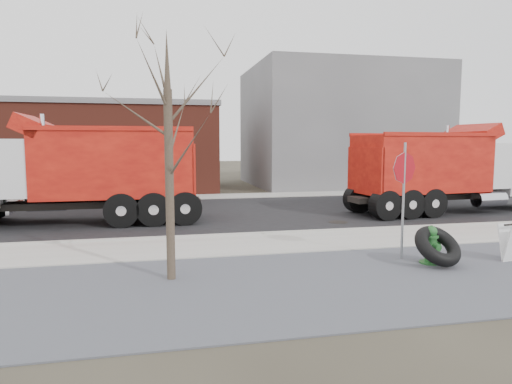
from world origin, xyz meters
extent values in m
plane|color=#383328|center=(0.00, 0.00, 0.00)|extent=(120.00, 120.00, 0.00)
cube|color=slate|center=(0.00, -3.50, 0.01)|extent=(60.00, 5.00, 0.03)
cube|color=#9E9B93|center=(0.00, 0.25, 0.03)|extent=(60.00, 2.50, 0.06)
cube|color=#9E9B93|center=(0.00, 1.55, 0.06)|extent=(60.00, 0.15, 0.11)
cube|color=black|center=(0.00, 6.30, 0.01)|extent=(60.00, 9.40, 0.02)
cube|color=#9E9B93|center=(0.00, 12.00, 0.03)|extent=(60.00, 2.00, 0.06)
cube|color=gray|center=(9.00, 18.00, 4.00)|extent=(12.00, 10.00, 8.00)
cube|color=maroon|center=(-10.00, 17.00, 2.50)|extent=(20.00, 8.00, 5.00)
cube|color=gray|center=(-10.00, 17.00, 5.15)|extent=(20.20, 8.20, 0.30)
cylinder|color=#382D23|center=(-3.20, -2.60, 2.00)|extent=(0.18, 0.18, 4.00)
cone|color=#382D23|center=(-3.20, -2.60, 4.60)|extent=(0.14, 0.14, 1.20)
cylinder|color=#2C6727|center=(2.93, -2.65, 0.03)|extent=(0.50, 0.50, 0.07)
cylinder|color=#2C6727|center=(2.93, -2.65, 0.38)|extent=(0.26, 0.26, 0.69)
cylinder|color=#2C6727|center=(2.93, -2.65, 0.69)|extent=(0.34, 0.34, 0.06)
sphere|color=#2C6727|center=(2.93, -2.65, 0.80)|extent=(0.27, 0.27, 0.27)
cylinder|color=#2C6727|center=(2.93, -2.65, 0.92)|extent=(0.06, 0.06, 0.07)
cylinder|color=#2C6727|center=(2.74, -2.69, 0.48)|extent=(0.16, 0.15, 0.13)
cylinder|color=#2C6727|center=(3.12, -2.61, 0.48)|extent=(0.16, 0.15, 0.13)
cylinder|color=#2C6727|center=(2.97, -2.84, 0.46)|extent=(0.20, 0.17, 0.17)
torus|color=black|center=(2.96, -2.88, 0.50)|extent=(1.35, 1.30, 0.97)
cylinder|color=gray|center=(2.50, -2.08, 1.46)|extent=(0.06, 0.06, 2.92)
cylinder|color=#A00B13|center=(2.50, -2.08, 2.30)|extent=(0.75, 0.30, 0.79)
cube|color=white|center=(5.03, -2.78, 0.48)|extent=(0.70, 0.34, 0.92)
cube|color=black|center=(8.39, 4.62, 0.69)|extent=(8.83, 1.74, 0.23)
cube|color=silver|center=(11.90, 4.96, 1.25)|extent=(2.44, 2.21, 1.13)
cube|color=silver|center=(10.01, 4.78, 1.97)|extent=(1.87, 2.51, 1.85)
cube|color=black|center=(10.76, 4.85, 2.49)|extent=(0.25, 2.05, 0.82)
cube|color=red|center=(7.06, 4.49, 2.08)|extent=(5.35, 2.95, 2.26)
cylinder|color=silver|center=(9.07, 5.67, 2.44)|extent=(0.16, 0.16, 2.47)
cylinder|color=black|center=(11.99, 6.09, 0.59)|extent=(1.16, 0.42, 1.13)
cylinder|color=black|center=(5.74, 5.36, 0.59)|extent=(1.16, 0.42, 1.13)
cylinder|color=black|center=(5.93, 3.39, 0.59)|extent=(1.16, 0.42, 1.13)
cube|color=black|center=(-6.29, 4.96, 0.71)|extent=(8.81, 0.98, 0.24)
cube|color=silver|center=(-7.92, 4.95, 2.07)|extent=(1.73, 2.49, 1.94)
cube|color=black|center=(-8.67, 4.95, 2.61)|extent=(0.06, 2.16, 0.86)
cube|color=red|center=(-4.88, 4.97, 2.18)|extent=(5.40, 2.61, 2.37)
cylinder|color=silver|center=(-7.07, 3.93, 2.55)|extent=(0.15, 0.15, 2.59)
cylinder|color=black|center=(-3.59, 3.94, 0.61)|extent=(1.19, 0.33, 1.19)
cylinder|color=black|center=(-3.60, 6.01, 0.61)|extent=(1.19, 0.33, 1.19)
cube|color=silver|center=(-8.58, 5.72, 1.14)|extent=(0.09, 1.63, 0.93)
camera|label=1|loc=(-3.46, -12.23, 2.92)|focal=32.00mm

